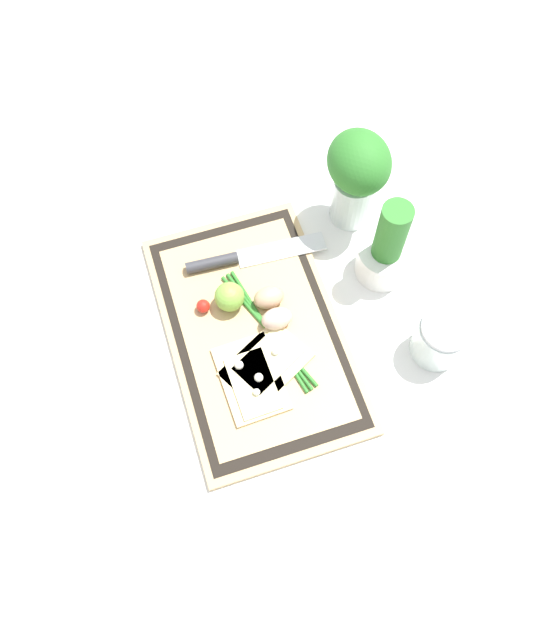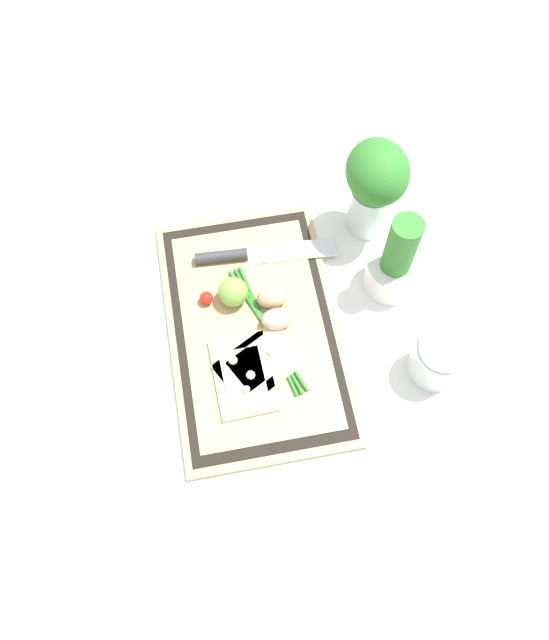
% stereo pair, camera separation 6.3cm
% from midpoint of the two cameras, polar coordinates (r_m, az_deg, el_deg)
% --- Properties ---
extents(ground_plane, '(6.00, 6.00, 0.00)m').
position_cam_midpoint_polar(ground_plane, '(1.15, -3.39, -1.32)').
color(ground_plane, white).
extents(cutting_board, '(0.50, 0.31, 0.02)m').
position_cam_midpoint_polar(cutting_board, '(1.14, -3.41, -1.17)').
color(cutting_board, tan).
rests_on(cutting_board, ground_plane).
extents(pizza_slice_near, '(0.16, 0.11, 0.02)m').
position_cam_midpoint_polar(pizza_slice_near, '(1.09, -3.79, -5.56)').
color(pizza_slice_near, beige).
rests_on(pizza_slice_near, cutting_board).
extents(pizza_slice_far, '(0.16, 0.18, 0.02)m').
position_cam_midpoint_polar(pizza_slice_far, '(1.10, -2.52, -4.17)').
color(pizza_slice_far, beige).
rests_on(pizza_slice_far, cutting_board).
extents(knife, '(0.05, 0.27, 0.02)m').
position_cam_midpoint_polar(knife, '(1.20, -5.31, 5.50)').
color(knife, silver).
rests_on(knife, cutting_board).
extents(egg_brown, '(0.04, 0.06, 0.04)m').
position_cam_midpoint_polar(egg_brown, '(1.14, -2.10, 1.95)').
color(egg_brown, tan).
rests_on(egg_brown, cutting_board).
extents(egg_pink, '(0.04, 0.06, 0.04)m').
position_cam_midpoint_polar(egg_pink, '(1.12, -1.35, -0.08)').
color(egg_pink, beige).
rests_on(egg_pink, cutting_board).
extents(lime, '(0.05, 0.05, 0.05)m').
position_cam_midpoint_polar(lime, '(1.14, -5.71, 2.03)').
color(lime, '#7FB742').
rests_on(lime, cutting_board).
extents(cherry_tomato_red, '(0.03, 0.03, 0.03)m').
position_cam_midpoint_polar(cherry_tomato_red, '(1.15, -8.09, 1.17)').
color(cherry_tomato_red, red).
rests_on(cherry_tomato_red, cutting_board).
extents(scallion_bunch, '(0.27, 0.10, 0.01)m').
position_cam_midpoint_polar(scallion_bunch, '(1.13, -2.19, -0.98)').
color(scallion_bunch, '#2D7528').
rests_on(scallion_bunch, cutting_board).
extents(herb_pot, '(0.10, 0.10, 0.20)m').
position_cam_midpoint_polar(herb_pot, '(1.16, 8.65, 6.14)').
color(herb_pot, white).
rests_on(herb_pot, ground_plane).
extents(sauce_jar, '(0.09, 0.09, 0.10)m').
position_cam_midpoint_polar(sauce_jar, '(1.13, 13.33, -1.89)').
color(sauce_jar, silver).
rests_on(sauce_jar, ground_plane).
extents(herb_glass, '(0.13, 0.11, 0.22)m').
position_cam_midpoint_polar(herb_glass, '(1.18, 6.01, 13.05)').
color(herb_glass, silver).
rests_on(herb_glass, ground_plane).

